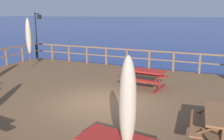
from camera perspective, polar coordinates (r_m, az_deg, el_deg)
ground_plane at (r=9.30m, az=-2.46°, el=-12.05°), size 600.00×600.00×0.00m
wooden_deck at (r=9.14m, az=-2.48°, el=-9.78°), size 16.79×12.46×0.80m
railing_waterside_far at (r=14.32m, az=8.64°, el=3.10°), size 16.59×0.10×1.09m
picnic_table_mid_right at (r=10.72m, az=7.41°, el=-1.09°), size 1.87×1.55×0.78m
picnic_table_back_left at (r=6.70m, az=23.75°, el=-10.83°), size 1.55×1.76×0.78m
patio_umbrella_tall_front at (r=15.20m, az=-18.67°, el=7.35°), size 0.32×0.32×2.89m
patio_umbrella_tall_mid_left at (r=4.44m, az=3.61°, el=-7.87°), size 0.32×0.32×2.44m
lamp_post_hooked at (r=17.28m, az=-16.81°, el=8.98°), size 0.66×0.33×3.20m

